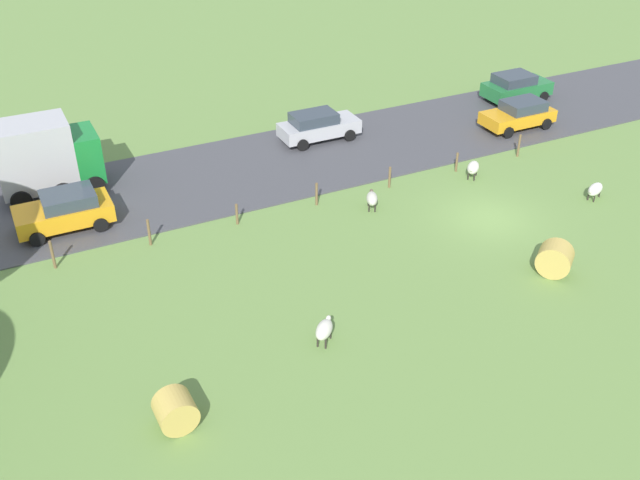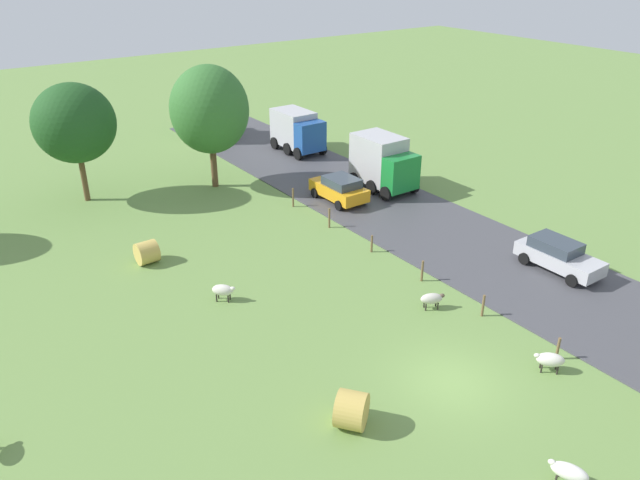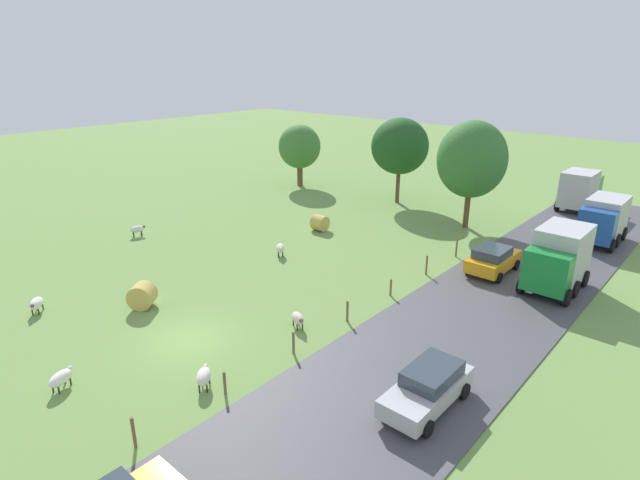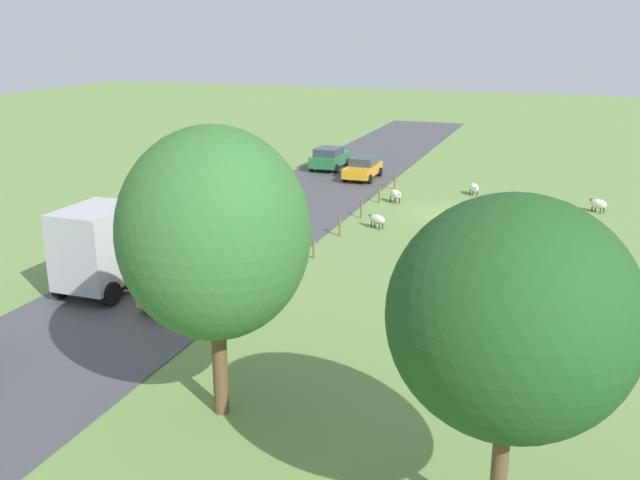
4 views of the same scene
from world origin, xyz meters
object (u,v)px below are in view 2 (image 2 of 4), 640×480
at_px(hay_bale_1, 147,252).
at_px(truck_0, 383,162).
at_px(truck_2, 297,130).
at_px(car_2, 558,255).
at_px(tree_0, 74,123).
at_px(sheep_3, 550,360).
at_px(truck_1, 211,116).
at_px(tree_2, 209,110).
at_px(sheep_1, 223,290).
at_px(sheep_0, 432,299).
at_px(car_1, 340,188).
at_px(sheep_2, 569,472).
at_px(hay_bale_0, 352,410).

relative_size(hay_bale_1, truck_0, 0.26).
bearing_deg(truck_2, car_2, -90.20).
xyz_separation_m(hay_bale_1, tree_0, (0.04, 10.77, 4.56)).
bearing_deg(sheep_3, truck_1, 84.20).
xyz_separation_m(hay_bale_1, tree_2, (8.10, 8.20, 4.77)).
xyz_separation_m(sheep_3, truck_2, (7.50, 29.38, 1.24)).
height_order(tree_0, car_2, tree_0).
xyz_separation_m(sheep_1, sheep_3, (8.04, -12.28, -0.02)).
relative_size(truck_0, truck_1, 1.00).
relative_size(sheep_0, hay_bale_1, 0.97).
height_order(tree_2, car_1, tree_2).
bearing_deg(car_2, hay_bale_1, 142.31).
bearing_deg(hay_bale_1, truck_0, 3.26).
bearing_deg(sheep_2, car_2, 36.83).
bearing_deg(truck_2, tree_2, -160.76).
relative_size(sheep_3, hay_bale_1, 0.97).
bearing_deg(car_2, tree_0, 125.32).
distance_m(sheep_0, tree_0, 24.93).
relative_size(sheep_1, hay_bale_1, 0.92).
xyz_separation_m(truck_0, truck_1, (-3.85, 18.07, -0.07)).
relative_size(truck_0, truck_2, 0.97).
bearing_deg(sheep_2, car_1, 70.17).
bearing_deg(hay_bale_0, truck_0, 46.76).
xyz_separation_m(tree_0, tree_2, (8.06, -2.58, 0.21)).
relative_size(hay_bale_0, car_2, 0.31).
distance_m(hay_bale_1, tree_2, 12.47).
distance_m(sheep_0, car_1, 13.64).
xyz_separation_m(sheep_1, truck_1, (11.81, 24.82, 1.31)).
distance_m(sheep_0, truck_1, 31.37).
xyz_separation_m(sheep_0, sheep_3, (0.49, -6.05, 0.03)).
distance_m(sheep_2, tree_2, 30.63).
bearing_deg(sheep_3, sheep_0, 94.63).
relative_size(sheep_1, truck_1, 0.24).
bearing_deg(tree_2, truck_0, -38.54).
distance_m(sheep_1, truck_1, 27.52).
relative_size(truck_0, car_1, 1.13).
xyz_separation_m(car_1, car_2, (3.52, -14.02, -0.03)).
bearing_deg(car_1, tree_2, 126.27).
height_order(sheep_3, truck_2, truck_2).
relative_size(tree_0, tree_2, 0.92).
bearing_deg(sheep_1, hay_bale_1, 104.60).
height_order(sheep_1, car_2, car_2).
bearing_deg(hay_bale_1, tree_2, 45.33).
distance_m(sheep_0, sheep_1, 9.79).
height_order(sheep_0, hay_bale_1, hay_bale_1).
bearing_deg(sheep_0, tree_0, 111.59).
xyz_separation_m(hay_bale_0, tree_2, (6.82, 24.10, 4.70)).
xyz_separation_m(truck_0, car_2, (-0.19, -14.09, -1.06)).
relative_size(sheep_2, tree_2, 0.16).
xyz_separation_m(hay_bale_1, car_1, (13.45, 0.91, 0.31)).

